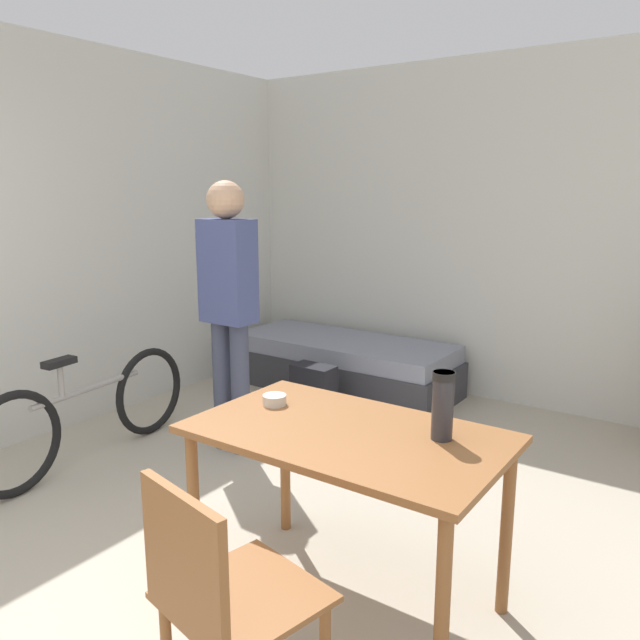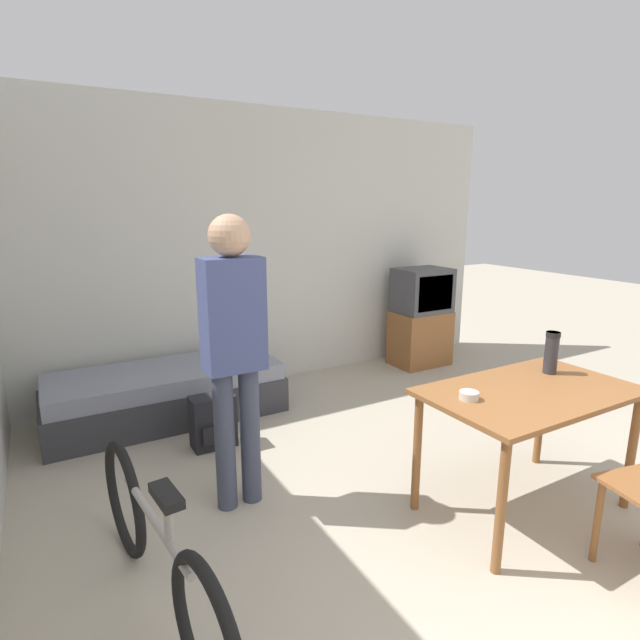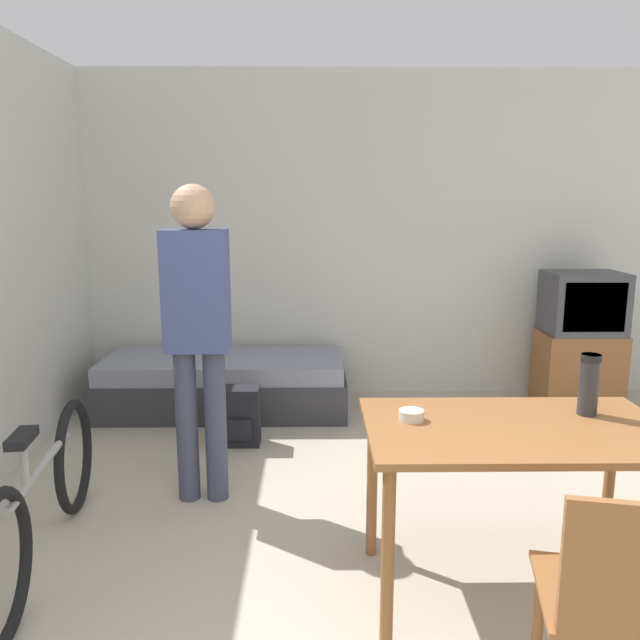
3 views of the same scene
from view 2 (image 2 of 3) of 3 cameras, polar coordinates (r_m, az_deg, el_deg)
The scene contains 9 objects.
wall_back at distance 5.03m, azimuth -6.87°, elevation 7.97°, with size 5.56×0.06×2.70m.
daybed at distance 4.49m, azimuth -17.10°, elevation -8.05°, with size 1.93×0.77×0.44m.
tv at distance 5.73m, azimuth 11.46°, elevation 0.28°, with size 0.62×0.44×1.10m.
dining_table at distance 3.16m, azimuth 22.82°, elevation -8.93°, with size 1.24×0.74×0.76m.
bicycle at distance 2.49m, azimuth -18.05°, elevation -23.98°, with size 0.23×1.66×0.71m.
person_standing at distance 2.89m, azimuth -9.83°, elevation -2.51°, with size 0.34×0.23×1.75m.
thermos_flask at distance 3.42m, azimuth 24.95°, elevation -3.20°, with size 0.09×0.09×0.27m.
mate_bowl at distance 2.85m, azimuth 16.66°, elevation -8.27°, with size 0.11×0.11×0.05m.
backpack at distance 3.91m, azimuth -12.11°, elevation -11.29°, with size 0.32×0.21×0.40m.
Camera 2 is at (-1.94, -0.75, 1.80)m, focal length 28.00 mm.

